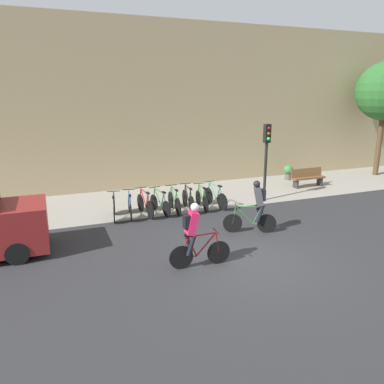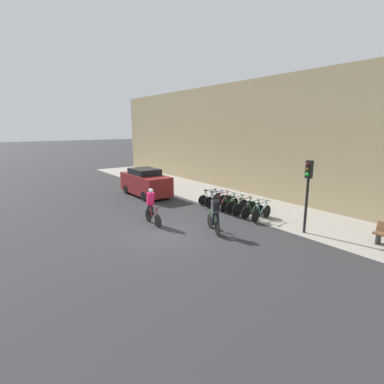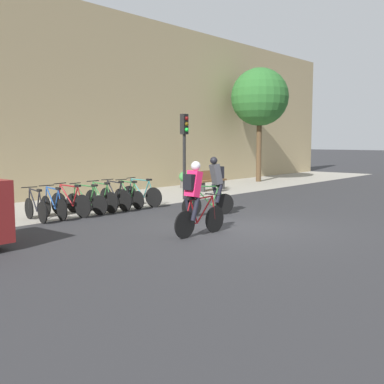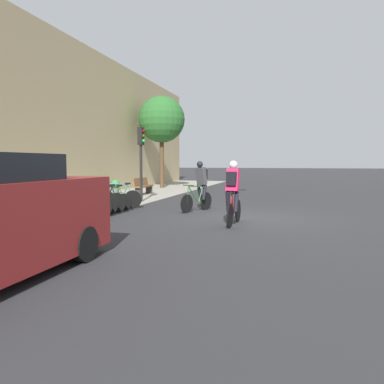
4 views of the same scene
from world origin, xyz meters
name	(u,v)px [view 2 (image 2 of 4)]	position (x,y,z in m)	size (l,w,h in m)	color
ground	(166,233)	(0.00, 0.00, 0.00)	(200.00, 200.00, 0.00)	#2B2B2D
kerb_strip	(266,209)	(0.00, 6.75, 0.00)	(44.00, 4.50, 0.01)	gray
building_facade	(298,140)	(0.00, 9.30, 3.86)	(44.00, 0.60, 7.72)	tan
cyclist_pink	(151,205)	(-1.59, 0.15, 0.95)	(1.69, 0.46, 1.76)	black
cyclist_grey	(215,212)	(1.22, 1.77, 0.95)	(1.63, 0.75, 1.76)	black
parked_bike_0	(210,198)	(-2.84, 4.90, 0.38)	(0.46, 1.57, 0.94)	black
parked_bike_1	(216,200)	(-2.27, 4.90, 0.38)	(0.46, 1.63, 0.94)	black
parked_bike_2	(223,201)	(-1.69, 4.90, 0.40)	(0.46, 1.71, 0.97)	black
parked_bike_3	(230,204)	(-1.11, 4.89, 0.38)	(0.48, 1.64, 0.94)	black
parked_bike_4	(237,205)	(-0.53, 4.90, 0.40)	(0.46, 1.65, 0.97)	black
parked_bike_5	(245,208)	(0.05, 4.90, 0.40)	(0.46, 1.70, 0.98)	black
parked_bike_6	(253,210)	(0.62, 4.90, 0.38)	(0.46, 1.58, 0.94)	black
parked_bike_7	(261,212)	(1.20, 4.90, 0.40)	(0.46, 1.70, 0.97)	black
traffic_light_pole	(308,183)	(3.57, 5.00, 2.25)	(0.26, 0.30, 3.23)	black
parked_car	(146,183)	(-7.27, 2.86, 0.90)	(4.30, 1.84, 1.85)	maroon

